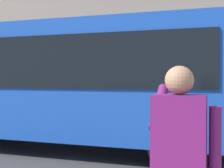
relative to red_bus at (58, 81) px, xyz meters
The scene contains 3 objects.
ground_plane 3.24m from the red_bus, behind, with size 60.00×60.00×0.00m, color #38383A.
red_bus is the anchor object (origin of this frame).
pedestrian_photographer 5.90m from the red_bus, 127.09° to the left, with size 0.53×0.52×1.70m.
Camera 1 is at (-1.07, 7.38, 1.76)m, focal length 51.25 mm.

